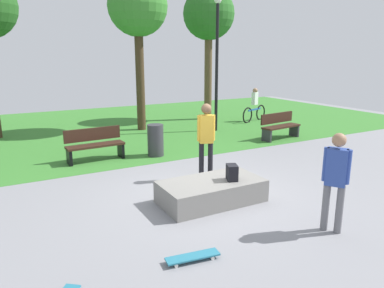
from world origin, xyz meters
The scene contains 14 objects.
ground_plane centered at (0.00, 0.00, 0.00)m, with size 28.00×28.00×0.00m, color gray.
grass_lawn centered at (0.00, 8.25, 0.00)m, with size 26.60×11.50×0.01m, color #387A2D.
concrete_ledge centered at (-0.17, -0.51, 0.23)m, with size 2.07×1.09×0.45m, color gray.
backpack_on_ledge centered at (0.21, -0.67, 0.61)m, with size 0.28×0.20×0.32m, color black.
skater_performing_trick centered at (0.94, -2.55, 0.99)m, with size 0.34×0.38×1.70m.
skater_watching centered at (0.47, 0.79, 1.08)m, with size 0.41×0.29×1.82m.
skateboard_by_ledge centered at (-1.55, -2.23, 0.06)m, with size 0.82×0.30×0.08m.
park_bench_far_left centered at (4.98, 3.22, 0.48)m, with size 1.65×0.68×0.91m.
park_bench_near_path centered at (-1.49, 3.62, 0.48)m, with size 1.62×0.55×0.91m.
tree_tall_oak centered at (1.25, 7.12, 4.60)m, with size 2.24×2.24×5.82m.
tree_leaning_ash centered at (4.88, 8.00, 4.59)m, with size 2.27×2.27×5.83m.
lamp_post centered at (3.75, 5.52, 2.99)m, with size 0.28×0.28×5.02m.
trash_bin centered at (0.21, 3.25, 0.47)m, with size 0.47×0.47×0.94m, color #333338.
cyclist_on_bicycle centered at (6.42, 6.48, 0.63)m, with size 1.73×0.67×1.52m.
Camera 1 is at (-3.79, -6.32, 2.90)m, focal length 33.66 mm.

